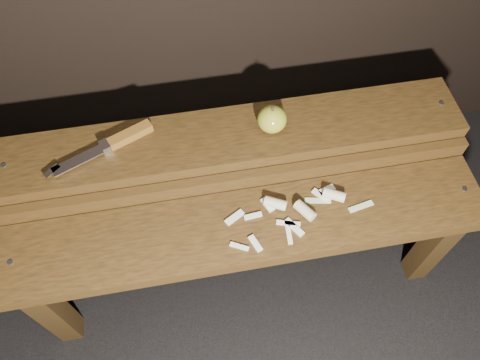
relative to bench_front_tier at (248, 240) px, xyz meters
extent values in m
plane|color=black|center=(0.00, 0.06, -0.35)|extent=(60.00, 60.00, 0.00)
cube|color=black|center=(-0.54, -0.04, -0.16)|extent=(0.06, 0.06, 0.38)
cube|color=black|center=(0.54, -0.04, -0.16)|extent=(0.06, 0.06, 0.38)
cube|color=#38230D|center=(0.00, 0.01, 0.05)|extent=(1.20, 0.20, 0.04)
cylinder|color=slate|center=(-0.56, 0.01, 0.07)|extent=(0.01, 0.01, 0.00)
cylinder|color=slate|center=(0.56, 0.01, 0.07)|extent=(0.01, 0.01, 0.00)
cube|color=black|center=(-0.54, 0.26, -0.12)|extent=(0.06, 0.06, 0.46)
cube|color=black|center=(0.54, 0.26, -0.12)|extent=(0.06, 0.06, 0.46)
cube|color=#38230D|center=(0.00, 0.13, 0.09)|extent=(1.20, 0.02, 0.05)
cube|color=#38230D|center=(0.00, 0.23, 0.13)|extent=(1.20, 0.18, 0.04)
cylinder|color=slate|center=(-0.56, 0.23, 0.15)|extent=(0.01, 0.01, 0.00)
cylinder|color=slate|center=(0.56, 0.23, 0.15)|extent=(0.01, 0.01, 0.00)
ellipsoid|color=olive|center=(0.10, 0.23, 0.18)|extent=(0.07, 0.07, 0.07)
cylinder|color=#382314|center=(0.10, 0.23, 0.22)|extent=(0.01, 0.01, 0.01)
cube|color=brown|center=(-0.25, 0.26, 0.16)|extent=(0.12, 0.07, 0.02)
cube|color=silver|center=(-0.31, 0.24, 0.16)|extent=(0.03, 0.04, 0.03)
cube|color=silver|center=(-0.38, 0.21, 0.16)|extent=(0.13, 0.08, 0.00)
cube|color=silver|center=(-0.44, 0.19, 0.16)|extent=(0.04, 0.04, 0.00)
cube|color=beige|center=(0.02, 0.03, 0.07)|extent=(0.05, 0.02, 0.01)
cube|color=beige|center=(-0.03, -0.04, 0.07)|extent=(0.05, 0.03, 0.01)
cube|color=beige|center=(0.11, -0.02, 0.07)|extent=(0.04, 0.06, 0.01)
cube|color=beige|center=(0.21, 0.07, 0.07)|extent=(0.05, 0.03, 0.01)
cube|color=beige|center=(0.10, 0.00, 0.07)|extent=(0.06, 0.03, 0.01)
cube|color=beige|center=(-0.03, 0.03, 0.07)|extent=(0.05, 0.04, 0.01)
cube|color=beige|center=(0.19, 0.06, 0.07)|extent=(0.04, 0.04, 0.01)
cube|color=beige|center=(0.06, 0.05, 0.07)|extent=(0.03, 0.05, 0.01)
cube|color=beige|center=(0.01, -0.04, 0.07)|extent=(0.03, 0.05, 0.01)
cube|color=beige|center=(0.09, -0.03, 0.07)|extent=(0.02, 0.06, 0.01)
cylinder|color=#C9BB8C|center=(0.08, 0.05, 0.08)|extent=(0.06, 0.05, 0.03)
cylinder|color=#C9BB8C|center=(0.22, 0.05, 0.08)|extent=(0.06, 0.05, 0.03)
cylinder|color=#C9BB8C|center=(0.14, 0.02, 0.08)|extent=(0.05, 0.06, 0.03)
cube|color=#BCC988|center=(0.18, 0.04, 0.07)|extent=(0.07, 0.03, 0.00)
cube|color=#BCC988|center=(0.28, 0.01, 0.07)|extent=(0.07, 0.03, 0.00)
camera|label=1|loc=(-0.11, -0.49, 1.09)|focal=35.00mm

